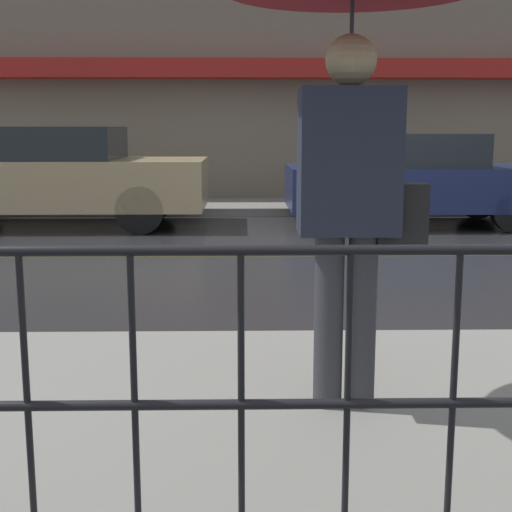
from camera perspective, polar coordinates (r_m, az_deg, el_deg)
name	(u,v)px	position (r m, az deg, el deg)	size (l,w,h in m)	color
ground_plane	(393,255)	(8.74, 10.90, 0.08)	(80.00, 80.00, 0.00)	#262628
sidewalk_far	(341,207)	(13.29, 6.79, 3.95)	(28.00, 1.89, 0.15)	gray
lane_marking	(393,255)	(8.74, 10.90, 0.11)	(25.20, 0.12, 0.01)	gold
building_storefront	(336,44)	(14.36, 6.45, 16.49)	(28.00, 0.85, 6.24)	#706656
pedestrian	(353,31)	(3.44, 7.74, 17.43)	(1.18, 1.18, 2.24)	#333338
car_tan	(49,175)	(11.48, -16.22, 6.24)	(4.71, 1.94, 1.53)	tan
car_navy	(414,178)	(11.41, 12.53, 6.07)	(4.00, 1.86, 1.43)	#19234C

